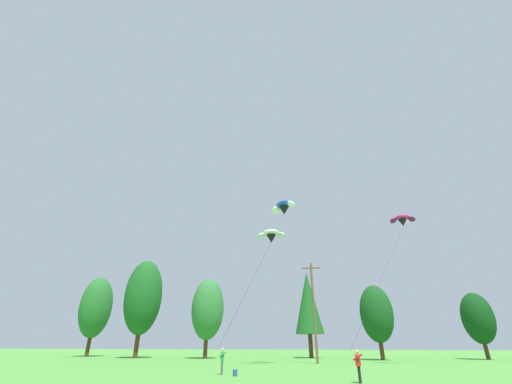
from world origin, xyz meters
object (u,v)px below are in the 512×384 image
kite_flyer_mid (358,363)px  backpack (235,373)px  parafoil_kite_high_white (271,236)px  parafoil_kite_far_blue_white (284,207)px  utility_pole (314,308)px  kite_flyer_near (222,359)px  parafoil_kite_mid_magenta (402,220)px

kite_flyer_mid → backpack: size_ratio=4.23×
parafoil_kite_high_white → parafoil_kite_far_blue_white: 4.08m
kite_flyer_mid → parafoil_kite_high_white: bearing=115.2°
utility_pole → backpack: utility_pole is taller
kite_flyer_mid → parafoil_kite_far_blue_white: bearing=108.9°
kite_flyer_near → kite_flyer_mid: same height
utility_pole → backpack: bearing=-109.4°
parafoil_kite_high_white → parafoil_kite_far_blue_white: (1.46, 0.85, 3.71)m
kite_flyer_near → parafoil_kite_far_blue_white: (4.04, 10.57, 15.76)m
kite_flyer_mid → parafoil_kite_far_blue_white: parafoil_kite_far_blue_white is taller
parafoil_kite_mid_magenta → backpack: (-16.31, -13.25, -14.70)m
kite_flyer_mid → parafoil_kite_far_blue_white: 22.10m
parafoil_kite_mid_magenta → parafoil_kite_far_blue_white: parafoil_kite_far_blue_white is taller
utility_pole → parafoil_kite_far_blue_white: parafoil_kite_far_blue_white is taller
kite_flyer_mid → parafoil_kite_mid_magenta: size_ratio=0.10×
kite_flyer_near → kite_flyer_mid: bearing=-24.3°
utility_pole → kite_flyer_mid: utility_pole is taller
backpack → parafoil_kite_high_white: bearing=-34.3°
kite_flyer_mid → parafoil_kite_far_blue_white: size_ratio=0.11×
kite_flyer_mid → utility_pole: bearing=97.0°
utility_pole → backpack: (-5.55, -15.76, -5.50)m
parafoil_kite_mid_magenta → utility_pole: bearing=166.9°
parafoil_kite_mid_magenta → parafoil_kite_far_blue_white: (-13.50, -1.57, 1.86)m
parafoil_kite_high_white → backpack: parafoil_kite_high_white is taller
parafoil_kite_far_blue_white → backpack: (-2.81, -11.69, -16.56)m
kite_flyer_near → parafoil_kite_mid_magenta: 25.46m
backpack → parafoil_kite_far_blue_white: bearing=-40.7°
parafoil_kite_mid_magenta → backpack: size_ratio=41.81×
kite_flyer_mid → parafoil_kite_mid_magenta: (8.48, 16.22, 13.91)m
backpack → kite_flyer_mid: bearing=-137.9°
kite_flyer_mid → backpack: kite_flyer_mid is taller
utility_pole → parafoil_kite_high_white: (-4.20, -4.93, 7.35)m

